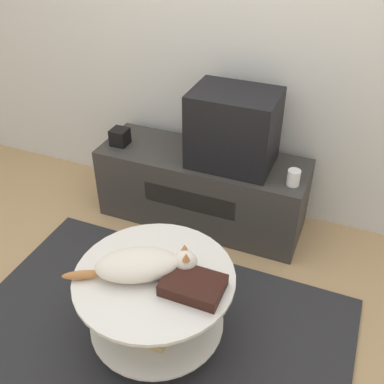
# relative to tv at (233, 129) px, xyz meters

# --- Properties ---
(ground_plane) EXTENTS (12.00, 12.00, 0.00)m
(ground_plane) POSITION_rel_tv_xyz_m (-0.06, -1.02, -0.74)
(ground_plane) COLOR tan
(wall_back) EXTENTS (8.00, 0.05, 2.60)m
(wall_back) POSITION_rel_tv_xyz_m (-0.06, 0.32, 0.56)
(wall_back) COLOR silver
(wall_back) RESTS_ON ground_plane
(rug) EXTENTS (1.98, 1.29, 0.02)m
(rug) POSITION_rel_tv_xyz_m (-0.06, -1.02, -0.73)
(rug) COLOR #28282B
(rug) RESTS_ON ground_plane
(tv_stand) EXTENTS (1.37, 0.46, 0.50)m
(tv_stand) POSITION_rel_tv_xyz_m (-0.20, 0.00, -0.48)
(tv_stand) COLOR #33302D
(tv_stand) RESTS_ON ground_plane
(tv) EXTENTS (0.51, 0.37, 0.47)m
(tv) POSITION_rel_tv_xyz_m (0.00, 0.00, 0.00)
(tv) COLOR black
(tv) RESTS_ON tv_stand
(speaker) EXTENTS (0.11, 0.11, 0.11)m
(speaker) POSITION_rel_tv_xyz_m (-0.76, -0.06, -0.18)
(speaker) COLOR black
(speaker) RESTS_ON tv_stand
(mug) EXTENTS (0.08, 0.08, 0.10)m
(mug) POSITION_rel_tv_xyz_m (0.41, -0.10, -0.19)
(mug) COLOR white
(mug) RESTS_ON tv_stand
(coffee_table) EXTENTS (0.75, 0.75, 0.45)m
(coffee_table) POSITION_rel_tv_xyz_m (-0.03, -1.04, -0.42)
(coffee_table) COLOR #B2B2B7
(coffee_table) RESTS_ON rug
(dvd_box) EXTENTS (0.27, 0.19, 0.06)m
(dvd_box) POSITION_rel_tv_xyz_m (0.17, -1.05, -0.23)
(dvd_box) COLOR black
(dvd_box) RESTS_ON coffee_table
(cat) EXTENTS (0.55, 0.36, 0.13)m
(cat) POSITION_rel_tv_xyz_m (-0.08, -1.05, -0.20)
(cat) COLOR silver
(cat) RESTS_ON coffee_table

